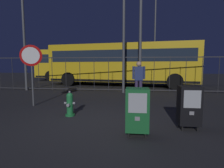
# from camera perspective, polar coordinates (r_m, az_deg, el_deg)

# --- Properties ---
(ground_plane) EXTENTS (60.00, 60.00, 0.00)m
(ground_plane) POSITION_cam_1_polar(r_m,az_deg,el_deg) (4.76, -5.40, -12.31)
(ground_plane) COLOR #262628
(fire_hydrant) EXTENTS (0.33, 0.31, 0.75)m
(fire_hydrant) POSITION_cam_1_polar(r_m,az_deg,el_deg) (5.43, -13.38, -6.31)
(fire_hydrant) COLOR #1E7238
(fire_hydrant) RESTS_ON ground_plane
(newspaper_box_primary) EXTENTS (0.48, 0.42, 1.02)m
(newspaper_box_primary) POSITION_cam_1_polar(r_m,az_deg,el_deg) (3.80, 8.08, -8.12)
(newspaper_box_primary) COLOR black
(newspaper_box_primary) RESTS_ON ground_plane
(newspaper_box_secondary) EXTENTS (0.48, 0.42, 1.02)m
(newspaper_box_secondary) POSITION_cam_1_polar(r_m,az_deg,el_deg) (4.53, 23.50, -6.26)
(newspaper_box_secondary) COLOR black
(newspaper_box_secondary) RESTS_ON ground_plane
(stop_sign) EXTENTS (0.71, 0.31, 2.23)m
(stop_sign) POSITION_cam_1_polar(r_m,az_deg,el_deg) (7.10, -24.45, 6.31)
(stop_sign) COLOR #4C4F54
(stop_sign) RESTS_ON ground_plane
(pedestrian) EXTENTS (0.55, 0.22, 1.67)m
(pedestrian) POSITION_cam_1_polar(r_m,az_deg,el_deg) (7.78, 8.55, 1.88)
(pedestrian) COLOR #382D51
(pedestrian) RESTS_ON ground_plane
(fence_barrier) EXTENTS (18.03, 0.04, 2.00)m
(fence_barrier) POSITION_cam_1_polar(r_m,az_deg,el_deg) (10.23, 1.30, 3.29)
(fence_barrier) COLOR #2D2D33
(fence_barrier) RESTS_ON ground_plane
(bus_near) EXTENTS (10.74, 3.91, 3.00)m
(bus_near) POSITION_cam_1_polar(r_m,az_deg,el_deg) (13.21, 3.01, 6.88)
(bus_near) COLOR gold
(bus_near) RESTS_ON ground_plane
(bus_far) EXTENTS (10.68, 3.50, 3.00)m
(bus_far) POSITION_cam_1_polar(r_m,az_deg,el_deg) (18.30, -6.90, 6.58)
(bus_far) COLOR gold
(bus_far) RESTS_ON ground_plane
(street_light_near_left) EXTENTS (0.32, 0.32, 7.93)m
(street_light_near_left) POSITION_cam_1_polar(r_m,az_deg,el_deg) (10.18, 3.85, 23.35)
(street_light_near_left) COLOR #4C4F54
(street_light_near_left) RESTS_ON ground_plane
(street_light_near_right) EXTENTS (0.32, 0.32, 8.37)m
(street_light_near_right) POSITION_cam_1_polar(r_m,az_deg,el_deg) (17.77, 13.66, 16.39)
(street_light_near_right) COLOR #4C4F54
(street_light_near_right) RESTS_ON ground_plane
(street_light_far_left) EXTENTS (0.32, 0.32, 6.57)m
(street_light_far_left) POSITION_cam_1_polar(r_m,az_deg,el_deg) (12.14, -26.52, 16.47)
(street_light_far_left) COLOR #4C4F54
(street_light_far_left) RESTS_ON ground_plane
(street_light_far_right) EXTENTS (0.32, 0.32, 7.85)m
(street_light_far_right) POSITION_cam_1_polar(r_m,az_deg,el_deg) (9.53, 9.27, 24.27)
(street_light_far_right) COLOR #4C4F54
(street_light_far_right) RESTS_ON ground_plane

